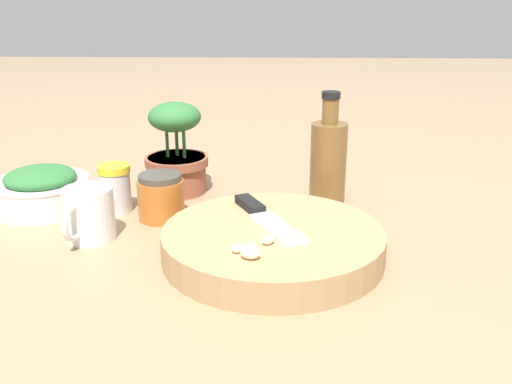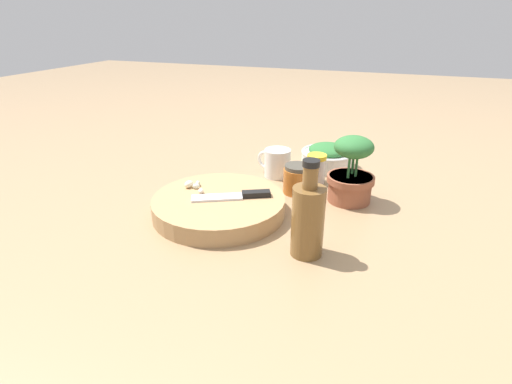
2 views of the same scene
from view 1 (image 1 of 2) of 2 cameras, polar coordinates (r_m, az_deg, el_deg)
ground_plane at (r=0.89m, az=-3.72°, el=-3.84°), size 5.00×5.00×0.00m
cutting_board at (r=0.79m, az=1.70°, el=-5.16°), size 0.31×0.31×0.04m
chef_knife at (r=0.81m, az=0.76°, el=-2.43°), size 0.11×0.17×0.01m
garlic_cloves at (r=0.71m, az=-0.43°, el=-5.70°), size 0.06×0.06×0.02m
herb_bowl at (r=1.03m, az=-20.64°, el=0.29°), size 0.16×0.16×0.07m
spice_jar at (r=0.97m, az=-13.89°, el=0.38°), size 0.05×0.05×0.08m
coffee_mug at (r=0.87m, az=-16.43°, el=-2.15°), size 0.07×0.10×0.08m
honey_jar at (r=0.93m, az=-9.48°, el=-0.50°), size 0.07×0.07×0.07m
oil_bottle at (r=0.99m, az=7.24°, el=3.29°), size 0.06×0.06×0.19m
potted_herb at (r=1.04m, az=-7.97°, el=3.82°), size 0.11×0.11×0.17m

